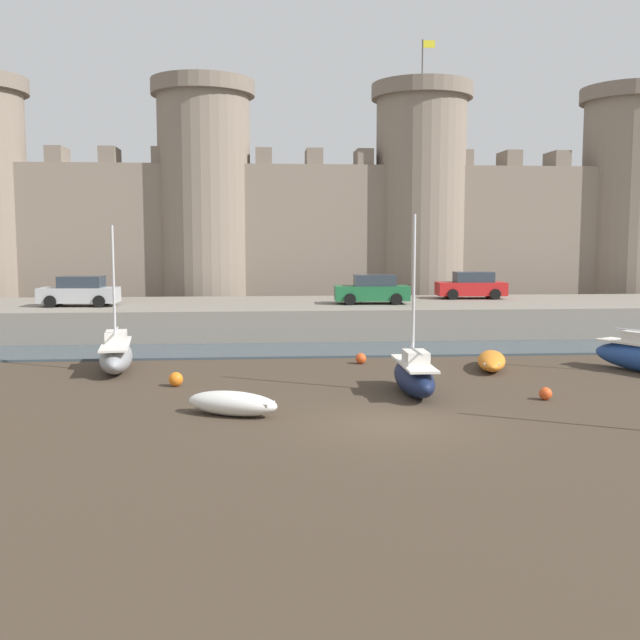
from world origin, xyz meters
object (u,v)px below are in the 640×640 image
object	(u,v)px
rowboat_near_channel_right	(232,403)
rowboat_foreground_right	(492,360)
sailboat_foreground_centre	(414,375)
mooring_buoy_off_centre	(361,358)
sailboat_midflat_right	(116,355)
mooring_buoy_mid_mud	(176,379)
mooring_buoy_near_shore	(546,394)
car_quay_centre_east	(80,292)
car_quay_centre_west	(372,290)
car_quay_west	(472,286)

from	to	relation	value
rowboat_near_channel_right	rowboat_foreground_right	size ratio (longest dim) A/B	0.83
sailboat_foreground_centre	rowboat_foreground_right	xyz separation A→B (m)	(4.14, 4.54, -0.28)
sailboat_foreground_centre	mooring_buoy_off_centre	bearing A→B (deg)	98.66
mooring_buoy_off_centre	sailboat_foreground_centre	bearing A→B (deg)	-81.34
rowboat_near_channel_right	sailboat_midflat_right	bearing A→B (deg)	121.54
sailboat_midflat_right	mooring_buoy_mid_mud	size ratio (longest dim) A/B	11.21
rowboat_near_channel_right	mooring_buoy_near_shore	distance (m)	10.28
car_quay_centre_east	car_quay_centre_west	world-z (taller)	same
car_quay_west	mooring_buoy_off_centre	bearing A→B (deg)	-122.94
mooring_buoy_mid_mud	sailboat_midflat_right	bearing A→B (deg)	128.90
car_quay_centre_east	rowboat_near_channel_right	bearing A→B (deg)	-64.87
sailboat_foreground_centre	sailboat_midflat_right	size ratio (longest dim) A/B	1.05
rowboat_near_channel_right	car_quay_centre_west	bearing A→B (deg)	69.49
mooring_buoy_off_centre	car_quay_west	world-z (taller)	car_quay_west
car_quay_centre_east	car_quay_west	distance (m)	22.61
sailboat_midflat_right	car_quay_centre_east	xyz separation A→B (m)	(-3.87, 10.71, 1.80)
sailboat_midflat_right	rowboat_near_channel_right	bearing A→B (deg)	-58.46
rowboat_near_channel_right	car_quay_centre_east	xyz separation A→B (m)	(-8.78, 18.72, 2.07)
rowboat_foreground_right	car_quay_west	size ratio (longest dim) A/B	0.89
sailboat_foreground_centre	car_quay_west	size ratio (longest dim) A/B	1.46
sailboat_midflat_right	mooring_buoy_mid_mud	bearing A→B (deg)	-51.10
sailboat_midflat_right	rowboat_foreground_right	world-z (taller)	sailboat_midflat_right
sailboat_foreground_centre	car_quay_west	world-z (taller)	sailboat_foreground_centre
sailboat_foreground_centre	mooring_buoy_mid_mud	size ratio (longest dim) A/B	11.79
rowboat_near_channel_right	sailboat_foreground_centre	bearing A→B (deg)	23.28
car_quay_west	sailboat_foreground_centre	bearing A→B (deg)	-111.20
mooring_buoy_off_centre	mooring_buoy_mid_mud	bearing A→B (deg)	-149.48
mooring_buoy_near_shore	car_quay_centre_east	size ratio (longest dim) A/B	0.10
mooring_buoy_off_centre	car_quay_centre_west	size ratio (longest dim) A/B	0.11
mooring_buoy_near_shore	car_quay_centre_west	xyz separation A→B (m)	(-3.11, 17.57, 2.24)
mooring_buoy_mid_mud	car_quay_centre_west	size ratio (longest dim) A/B	0.12
car_quay_centre_west	rowboat_foreground_right	bearing A→B (deg)	-75.19
rowboat_foreground_right	car_quay_centre_east	xyz separation A→B (m)	(-18.97, 11.58, 2.08)
rowboat_foreground_right	mooring_buoy_mid_mud	size ratio (longest dim) A/B	7.16
mooring_buoy_off_centre	car_quay_west	size ratio (longest dim) A/B	0.11
mooring_buoy_near_shore	sailboat_midflat_right	bearing A→B (deg)	156.22
sailboat_foreground_centre	mooring_buoy_off_centre	world-z (taller)	sailboat_foreground_centre
rowboat_near_channel_right	car_quay_west	xyz separation A→B (m)	(13.59, 22.03, 2.07)
car_quay_centre_west	rowboat_near_channel_right	bearing A→B (deg)	-110.51
sailboat_foreground_centre	mooring_buoy_mid_mud	world-z (taller)	sailboat_foreground_centre
mooring_buoy_mid_mud	car_quay_west	bearing A→B (deg)	47.81
sailboat_foreground_centre	sailboat_midflat_right	distance (m)	12.22
mooring_buoy_off_centre	mooring_buoy_mid_mud	size ratio (longest dim) A/B	0.89
car_quay_centre_east	car_quay_west	world-z (taller)	same
rowboat_foreground_right	rowboat_near_channel_right	bearing A→B (deg)	-144.98
mooring_buoy_near_shore	mooring_buoy_off_centre	bearing A→B (deg)	123.95
rowboat_near_channel_right	mooring_buoy_near_shore	size ratio (longest dim) A/B	7.27
rowboat_near_channel_right	rowboat_foreground_right	xyz separation A→B (m)	(10.19, 7.14, -0.01)
car_quay_centre_west	car_quay_centre_east	bearing A→B (deg)	-179.28
mooring_buoy_off_centre	car_quay_centre_east	distance (m)	17.13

